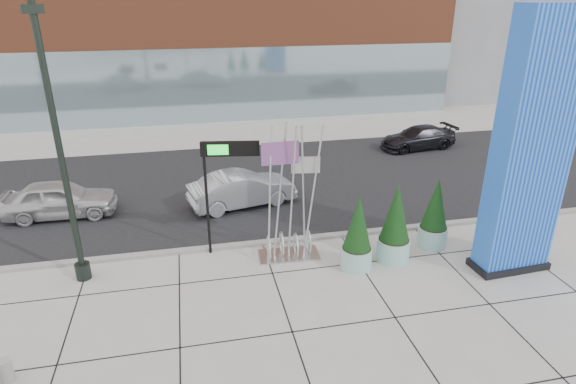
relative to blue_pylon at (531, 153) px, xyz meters
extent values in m
plane|color=#9E9991|center=(-8.81, -0.76, -4.01)|extent=(160.00, 160.00, 0.00)
cube|color=black|center=(-8.81, 9.24, -4.00)|extent=(80.00, 12.00, 0.02)
cube|color=gray|center=(-8.81, 3.24, -3.95)|extent=(80.00, 0.30, 0.12)
cube|color=brown|center=(-7.81, 26.24, 1.49)|extent=(34.00, 10.00, 11.00)
cube|color=#8CA5B2|center=(-7.81, 21.44, -1.51)|extent=(34.00, 0.60, 5.00)
cube|color=#0B33AB|center=(0.00, 0.00, 0.14)|extent=(2.36, 1.06, 8.29)
cube|color=black|center=(0.00, 0.00, -3.89)|extent=(2.55, 1.26, 0.23)
cylinder|color=black|center=(-13.81, 2.24, 0.28)|extent=(0.19, 0.19, 8.58)
cylinder|color=black|center=(-13.81, 2.24, -3.74)|extent=(0.47, 0.47, 0.54)
cube|color=black|center=(-13.81, 2.24, 4.14)|extent=(0.59, 0.42, 0.24)
cube|color=silver|center=(-7.04, 2.24, -3.98)|extent=(2.14, 1.16, 0.06)
cylinder|color=silver|center=(-7.71, 2.06, -1.64)|extent=(0.07, 0.07, 4.73)
cylinder|color=silver|center=(-7.33, 2.39, -1.64)|extent=(0.07, 0.07, 4.73)
cylinder|color=silver|center=(-6.95, 2.15, -1.64)|extent=(0.07, 0.07, 4.73)
cylinder|color=silver|center=(-6.52, 2.43, -1.64)|extent=(0.07, 0.07, 4.73)
cylinder|color=silver|center=(-6.29, 2.01, -1.64)|extent=(0.07, 0.07, 4.73)
torus|color=silver|center=(-7.75, 2.15, -3.55)|extent=(0.11, 0.86, 0.86)
torus|color=silver|center=(-7.28, 2.34, -3.55)|extent=(0.11, 0.86, 0.86)
torus|color=silver|center=(-6.81, 2.15, -3.55)|extent=(0.11, 0.86, 0.86)
torus|color=silver|center=(-6.33, 2.34, -3.55)|extent=(0.11, 0.86, 0.86)
cube|color=red|center=(-7.33, 2.24, -0.22)|extent=(1.23, 0.09, 0.76)
cube|color=silver|center=(-6.48, 2.34, -0.69)|extent=(0.94, 0.19, 0.57)
cylinder|color=gray|center=(-14.81, -2.08, -3.69)|extent=(0.32, 0.32, 0.63)
cylinder|color=black|center=(-9.71, 3.04, -1.99)|extent=(0.10, 0.10, 4.03)
cube|color=black|center=(-8.85, 3.04, -0.17)|extent=(1.92, 0.47, 0.48)
cube|color=#19D833|center=(-9.23, 2.94, -0.17)|extent=(0.67, 0.12, 0.34)
cylinder|color=#95C8C3|center=(-1.81, 1.90, -3.64)|extent=(1.05, 1.05, 0.73)
cylinder|color=black|center=(-1.81, 1.90, -3.27)|extent=(0.96, 0.96, 0.06)
cone|color=black|center=(-1.81, 1.90, -2.33)|extent=(0.94, 0.94, 1.88)
cylinder|color=#95C8C3|center=(-3.61, 1.26, -3.62)|extent=(1.12, 1.12, 0.78)
cylinder|color=black|center=(-3.61, 1.26, -3.22)|extent=(1.03, 1.03, 0.07)
cone|color=black|center=(-3.61, 1.26, -2.22)|extent=(1.01, 1.01, 2.01)
cylinder|color=#95C8C3|center=(-5.01, 1.04, -3.64)|extent=(1.04, 1.04, 0.73)
cylinder|color=black|center=(-5.01, 1.04, -3.28)|extent=(0.96, 0.96, 0.06)
cone|color=black|center=(-5.01, 1.04, -2.34)|extent=(0.94, 0.94, 1.87)
imported|color=silver|center=(-15.48, 7.32, -3.25)|extent=(4.45, 1.87, 1.50)
imported|color=#ABAEB3|center=(-8.09, 6.81, -3.26)|extent=(4.77, 2.59, 1.49)
imported|color=black|center=(2.88, 12.66, -3.36)|extent=(4.61, 2.30, 1.29)
camera|label=1|loc=(-10.14, -12.07, 4.61)|focal=30.00mm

